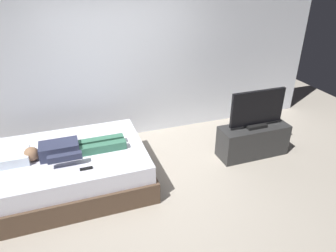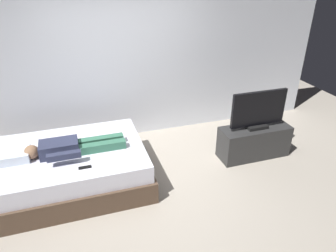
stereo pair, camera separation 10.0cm
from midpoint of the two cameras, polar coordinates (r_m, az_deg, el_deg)
name	(u,v)px [view 2 (the right image)]	position (r m, az deg, el deg)	size (l,w,h in m)	color
ground_plane	(149,191)	(4.26, -2.85, -11.90)	(10.00, 10.00, 0.00)	#ADA393
back_wall	(144,55)	(5.21, -3.90, 12.93)	(6.40, 0.10, 2.80)	silver
bed	(71,168)	(4.41, -16.80, -7.47)	(2.03, 1.48, 0.54)	brown
pillow	(9,156)	(4.31, -26.64, -4.97)	(0.48, 0.34, 0.12)	white
person	(70,147)	(4.17, -17.02, -3.81)	(1.26, 0.46, 0.18)	#2D334C
remote	(85,167)	(3.86, -14.36, -7.40)	(0.15, 0.04, 0.02)	black
tv_stand	(254,142)	(5.05, 16.09, -2.78)	(1.10, 0.40, 0.50)	#2D2D2D
tv	(258,111)	(4.81, 16.91, 2.73)	(0.88, 0.20, 0.59)	black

